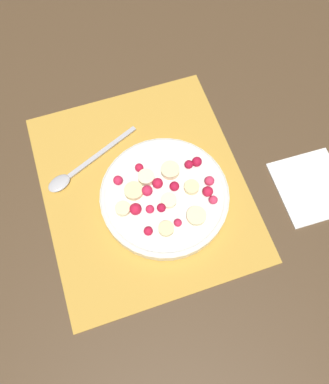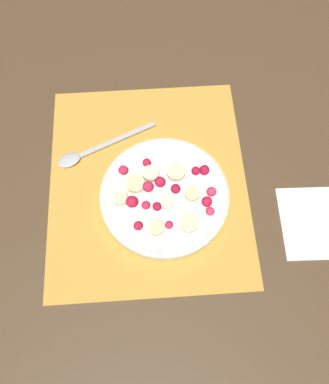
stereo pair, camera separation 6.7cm
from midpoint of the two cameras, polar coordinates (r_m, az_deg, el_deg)
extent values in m
plane|color=#4C3823|center=(0.72, 0.14, 1.21)|extent=(3.00, 3.00, 0.00)
cube|color=gold|center=(0.72, 0.14, 1.31)|extent=(0.44, 0.38, 0.01)
cylinder|color=silver|center=(0.69, 2.77, -0.98)|extent=(0.24, 0.24, 0.02)
torus|color=silver|center=(0.69, 2.79, -0.75)|extent=(0.24, 0.24, 0.01)
cylinder|color=white|center=(0.68, 2.81, -0.61)|extent=(0.21, 0.21, 0.00)
cylinder|color=beige|center=(0.69, 4.54, 2.67)|extent=(0.04, 0.04, 0.01)
cylinder|color=#F4EAB7|center=(0.67, 3.16, -1.77)|extent=(0.03, 0.03, 0.01)
cylinder|color=beige|center=(0.67, -3.94, -1.32)|extent=(0.04, 0.04, 0.01)
cylinder|color=beige|center=(0.66, 6.67, -5.03)|extent=(0.05, 0.05, 0.01)
cylinder|color=beige|center=(0.65, 1.67, -5.87)|extent=(0.03, 0.03, 0.01)
cylinder|color=#F4EAB7|center=(0.69, 0.67, 2.68)|extent=(0.04, 0.04, 0.01)
cylinder|color=beige|center=(0.68, -1.67, 0.91)|extent=(0.05, 0.05, 0.01)
cylinder|color=beige|center=(0.68, 7.08, -0.60)|extent=(0.04, 0.04, 0.01)
sphere|color=red|center=(0.70, 0.12, 4.18)|extent=(0.02, 0.02, 0.02)
sphere|color=red|center=(0.68, 2.14, 1.22)|extent=(0.02, 0.02, 0.02)
sphere|color=red|center=(0.67, 9.33, -1.80)|extent=(0.02, 0.02, 0.02)
sphere|color=#D12347|center=(0.69, -3.58, 3.03)|extent=(0.02, 0.02, 0.02)
sphere|color=#B21433|center=(0.66, 1.75, -2.56)|extent=(0.02, 0.02, 0.02)
sphere|color=#B21433|center=(0.70, 8.91, 2.71)|extent=(0.02, 0.02, 0.02)
sphere|color=#B21433|center=(0.68, 4.54, 0.17)|extent=(0.02, 0.02, 0.02)
sphere|color=red|center=(0.66, -2.14, -1.82)|extent=(0.02, 0.02, 0.02)
sphere|color=#D12347|center=(0.68, 0.55, 0.51)|extent=(0.02, 0.02, 0.02)
sphere|color=#D12347|center=(0.66, 0.01, -2.36)|extent=(0.02, 0.02, 0.02)
sphere|color=#DB3356|center=(0.68, 9.99, -0.28)|extent=(0.02, 0.02, 0.02)
sphere|color=red|center=(0.65, -1.10, -5.53)|extent=(0.02, 0.02, 0.02)
sphere|color=#DB3356|center=(0.67, 9.84, -3.25)|extent=(0.02, 0.02, 0.02)
sphere|color=#D12347|center=(0.65, 3.63, -5.38)|extent=(0.01, 0.01, 0.01)
sphere|color=#B21433|center=(0.70, 7.57, 2.74)|extent=(0.02, 0.02, 0.02)
cube|color=#B2B2B7|center=(0.76, -4.64, 7.69)|extent=(0.07, 0.16, 0.00)
ellipsoid|color=#B2B2B7|center=(0.75, -11.87, 4.50)|extent=(0.05, 0.05, 0.01)
cube|color=white|center=(0.76, 24.48, -4.51)|extent=(0.14, 0.13, 0.01)
camera|label=1|loc=(0.03, -87.12, 6.73)|focal=35.00mm
camera|label=2|loc=(0.03, 92.88, -6.73)|focal=35.00mm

